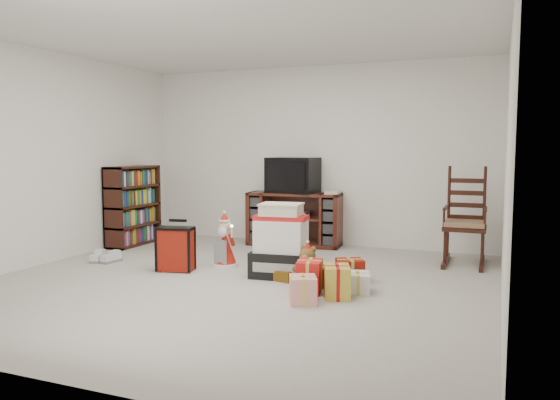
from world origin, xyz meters
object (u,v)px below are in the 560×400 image
object	(u,v)px
mrs_claus_figurine	(225,246)
crt_television	(293,175)
rocking_chair	(465,229)
sneaker_pair	(105,258)
gift_cluster	(331,278)
red_suitcase	(176,249)
tv_stand	(295,219)
teddy_bear	(308,267)
gift_pile	(281,245)
bookshelf	(133,207)
santa_figurine	(293,244)

from	to	relation	value
mrs_claus_figurine	crt_television	xyz separation A→B (m)	(0.24, 1.58, 0.74)
mrs_claus_figurine	rocking_chair	bearing A→B (deg)	25.10
sneaker_pair	gift_cluster	size ratio (longest dim) A/B	0.32
red_suitcase	mrs_claus_figurine	world-z (taller)	mrs_claus_figurine
red_suitcase	gift_cluster	world-z (taller)	red_suitcase
rocking_chair	gift_cluster	bearing A→B (deg)	-121.39
rocking_chair	gift_cluster	world-z (taller)	rocking_chair
tv_stand	red_suitcase	xyz separation A→B (m)	(-0.66, -2.00, -0.12)
rocking_chair	teddy_bear	distance (m)	2.12
mrs_claus_figurine	teddy_bear	bearing A→B (deg)	-17.61
teddy_bear	rocking_chair	bearing A→B (deg)	47.80
gift_pile	teddy_bear	size ratio (longest dim) A/B	2.07
teddy_bear	gift_cluster	distance (m)	0.41
teddy_bear	mrs_claus_figurine	xyz separation A→B (m)	(-1.14, 0.36, 0.08)
tv_stand	rocking_chair	bearing A→B (deg)	-14.35
gift_cluster	red_suitcase	bearing A→B (deg)	174.15
gift_cluster	crt_television	bearing A→B (deg)	119.14
rocking_chair	red_suitcase	bearing A→B (deg)	-151.49
crt_television	tv_stand	bearing A→B (deg)	-0.33
rocking_chair	gift_pile	world-z (taller)	rocking_chair
rocking_chair	sneaker_pair	bearing A→B (deg)	-159.50
tv_stand	crt_television	xyz separation A→B (m)	(-0.03, 0.00, 0.61)
tv_stand	crt_television	distance (m)	0.61
bookshelf	rocking_chair	size ratio (longest dim) A/B	0.93
bookshelf	crt_television	xyz separation A→B (m)	(2.09, 0.81, 0.45)
bookshelf	rocking_chair	distance (m)	4.43
santa_figurine	sneaker_pair	bearing A→B (deg)	-161.33
gift_pile	teddy_bear	xyz separation A→B (m)	(0.35, -0.14, -0.17)
rocking_chair	teddy_bear	size ratio (longest dim) A/B	3.23
gift_pile	crt_television	distance (m)	1.99
sneaker_pair	gift_pile	bearing A→B (deg)	-5.74
red_suitcase	santa_figurine	world-z (taller)	santa_figurine
rocking_chair	gift_pile	distance (m)	2.27
tv_stand	teddy_bear	size ratio (longest dim) A/B	3.60
tv_stand	gift_pile	size ratio (longest dim) A/B	1.74
tv_stand	bookshelf	bearing A→B (deg)	-164.23
mrs_claus_figurine	sneaker_pair	size ratio (longest dim) A/B	1.84
bookshelf	teddy_bear	distance (m)	3.22
gift_pile	sneaker_pair	xyz separation A→B (m)	(-2.24, -0.11, -0.29)
rocking_chair	santa_figurine	distance (m)	2.03
tv_stand	gift_pile	bearing A→B (deg)	-78.81
gift_pile	santa_figurine	distance (m)	0.63
red_suitcase	mrs_claus_figurine	distance (m)	0.58
teddy_bear	crt_television	xyz separation A→B (m)	(-0.90, 1.94, 0.82)
crt_television	santa_figurine	bearing A→B (deg)	-65.75
red_suitcase	crt_television	world-z (taller)	crt_television
gift_pile	sneaker_pair	distance (m)	2.26
rocking_chair	gift_pile	size ratio (longest dim) A/B	1.56
teddy_bear	santa_figurine	world-z (taller)	santa_figurine
santa_figurine	sneaker_pair	size ratio (longest dim) A/B	1.88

